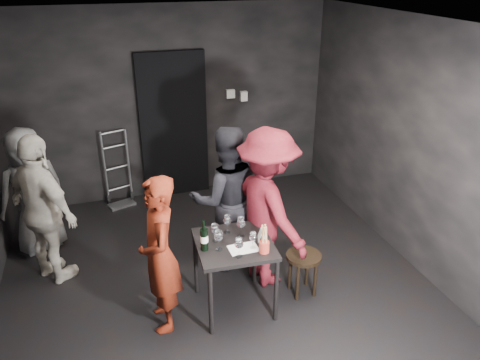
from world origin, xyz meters
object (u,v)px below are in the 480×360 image
object	(u,v)px
bystander_cream	(42,203)
bystander_grey	(32,190)
hand_truck	(120,190)
tasting_table	(234,251)
man_maroon	(268,197)
breadstick_cup	(264,239)
server_red	(160,253)
wine_bottle	(204,239)
woman_black	(226,191)
stool	(303,262)

from	to	relation	value
bystander_cream	bystander_grey	distance (m)	0.71
hand_truck	tasting_table	size ratio (longest dim) A/B	1.46
tasting_table	man_maroon	xyz separation A→B (m)	(0.46, 0.34, 0.35)
bystander_grey	breadstick_cup	bearing A→B (deg)	112.39
server_red	hand_truck	bearing A→B (deg)	-174.01
tasting_table	wine_bottle	size ratio (longest dim) A/B	2.48
woman_black	wine_bottle	xyz separation A→B (m)	(-0.43, -0.77, -0.06)
bystander_cream	breadstick_cup	xyz separation A→B (m)	(1.97, -1.27, -0.04)
hand_truck	breadstick_cup	xyz separation A→B (m)	(1.16, -2.85, 0.68)
server_red	breadstick_cup	world-z (taller)	server_red
tasting_table	bystander_grey	world-z (taller)	bystander_grey
man_maroon	hand_truck	bearing A→B (deg)	14.68
server_red	woman_black	world-z (taller)	woman_black
tasting_table	wine_bottle	world-z (taller)	wine_bottle
man_maroon	breadstick_cup	distance (m)	0.63
wine_bottle	man_maroon	bearing A→B (deg)	26.08
man_maroon	bystander_cream	bearing A→B (deg)	55.67
bystander_cream	man_maroon	bearing A→B (deg)	-146.73
server_red	breadstick_cup	xyz separation A→B (m)	(0.93, -0.20, 0.10)
server_red	bystander_cream	xyz separation A→B (m)	(-1.04, 1.07, 0.14)
woman_black	server_red	bearing A→B (deg)	46.06
server_red	breadstick_cup	size ratio (longest dim) A/B	5.25
stool	man_maroon	size ratio (longest dim) A/B	0.23
hand_truck	bystander_grey	xyz separation A→B (m)	(-0.99, -0.91, 0.58)
tasting_table	breadstick_cup	world-z (taller)	breadstick_cup
bystander_cream	bystander_grey	world-z (taller)	bystander_cream
breadstick_cup	wine_bottle	bearing A→B (deg)	158.72
bystander_cream	server_red	bearing A→B (deg)	-175.05
man_maroon	bystander_grey	world-z (taller)	man_maroon
tasting_table	bystander_grey	xyz separation A→B (m)	(-1.93, 1.70, 0.13)
server_red	woman_black	size ratio (longest dim) A/B	0.86
bystander_grey	wine_bottle	distance (m)	2.39
hand_truck	server_red	distance (m)	2.72
man_maroon	wine_bottle	distance (m)	0.85
stool	bystander_grey	world-z (taller)	bystander_grey
hand_truck	woman_black	xyz separation A→B (m)	(1.07, -1.87, 0.72)
stool	man_maroon	distance (m)	0.77
stool	tasting_table	bearing A→B (deg)	178.96
bystander_cream	woman_black	bearing A→B (deg)	-138.15
hand_truck	server_red	world-z (taller)	server_red
stool	breadstick_cup	xyz separation A→B (m)	(-0.52, -0.22, 0.51)
wine_bottle	hand_truck	bearing A→B (deg)	103.61
man_maroon	breadstick_cup	xyz separation A→B (m)	(-0.24, -0.57, -0.11)
stool	breadstick_cup	size ratio (longest dim) A/B	1.56
hand_truck	wine_bottle	distance (m)	2.80
server_red	man_maroon	bearing A→B (deg)	108.75
bystander_grey	server_red	bearing A→B (deg)	99.46
tasting_table	man_maroon	bearing A→B (deg)	36.38
stool	wine_bottle	distance (m)	1.14
tasting_table	stool	world-z (taller)	tasting_table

